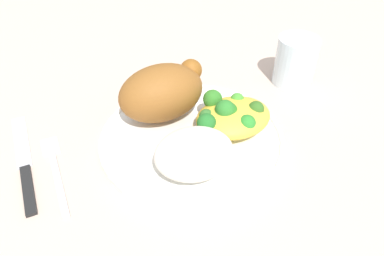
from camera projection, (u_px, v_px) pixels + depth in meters
name	position (u px, v px, depth m)	size (l,w,h in m)	color
ground_plane	(192.00, 142.00, 0.48)	(2.00, 2.00, 0.00)	#CBAE9B
plate	(192.00, 138.00, 0.48)	(0.25, 0.25, 0.02)	white
roasted_chicken	(163.00, 92.00, 0.48)	(0.13, 0.08, 0.08)	brown
rice_pile	(194.00, 153.00, 0.42)	(0.10, 0.08, 0.04)	silver
mac_cheese_with_broccoli	(231.00, 116.00, 0.47)	(0.11, 0.08, 0.04)	gold
fork	(55.00, 168.00, 0.44)	(0.02, 0.14, 0.01)	silver
knife	(25.00, 167.00, 0.44)	(0.02, 0.19, 0.01)	black
water_glass	(295.00, 61.00, 0.57)	(0.06, 0.06, 0.08)	silver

